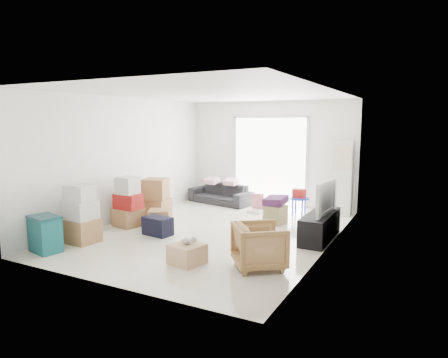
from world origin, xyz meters
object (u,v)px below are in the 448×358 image
tv_console (320,226)px  wood_crate (187,254)px  ottoman (275,214)px  television (321,210)px  kids_table (299,196)px  armchair (259,244)px  storage_bins (45,234)px  ac_tower (343,178)px  sofa (221,191)px

tv_console → wood_crate: tv_console is taller
ottoman → wood_crate: size_ratio=0.86×
television → tv_console: bearing=0.0°
kids_table → wood_crate: (-0.53, -4.04, -0.27)m
wood_crate → tv_console: bearing=56.5°
tv_console → television: 0.32m
armchair → storage_bins: size_ratio=1.19×
ac_tower → ottoman: size_ratio=4.39×
ac_tower → television: (0.05, -2.22, -0.31)m
television → storage_bins: 4.85m
kids_table → ac_tower: bearing=24.9°
storage_bins → ottoman: storage_bins is taller
television → sofa: (-3.20, 2.07, -0.21)m
armchair → kids_table: (-0.52, 3.69, 0.06)m
ac_tower → sofa: (-3.15, -0.15, -0.53)m
kids_table → wood_crate: kids_table is taller
ottoman → wood_crate: 2.98m
storage_bins → kids_table: storage_bins is taller
tv_console → storage_bins: (-3.90, -2.86, 0.07)m
television → armchair: armchair is taller
television → ottoman: television is taller
ottoman → kids_table: kids_table is taller
ac_tower → storage_bins: (-3.85, -5.08, -0.56)m
storage_bins → ottoman: (2.76, 3.58, -0.11)m
television → kids_table: bearing=32.0°
ac_tower → sofa: bearing=-177.3°
kids_table → storage_bins: bearing=-122.3°
kids_table → wood_crate: size_ratio=1.30×
tv_console → sofa: sofa is taller
ac_tower → storage_bins: 6.40m
tv_console → armchair: (-0.44, -1.89, 0.12)m
television → sofa: 3.82m
television → storage_bins: size_ratio=1.72×
armchair → ottoman: 2.70m
ac_tower → storage_bins: size_ratio=2.83×
ottoman → kids_table: (0.19, 1.09, 0.23)m
armchair → kids_table: size_ratio=1.23×
sofa → ottoman: size_ratio=4.45×
tv_console → ac_tower: bearing=91.3°
sofa → storage_bins: size_ratio=2.86×
television → kids_table: television is taller
ac_tower → kids_table: ac_tower is taller
storage_bins → wood_crate: storage_bins is taller
storage_bins → kids_table: bearing=57.7°
storage_bins → kids_table: 5.52m
sofa → kids_table: sofa is taller
tv_console → kids_table: bearing=118.0°
television → ac_tower: bearing=5.3°
television → kids_table: size_ratio=1.77×
armchair → ottoman: (-0.71, 2.60, -0.17)m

